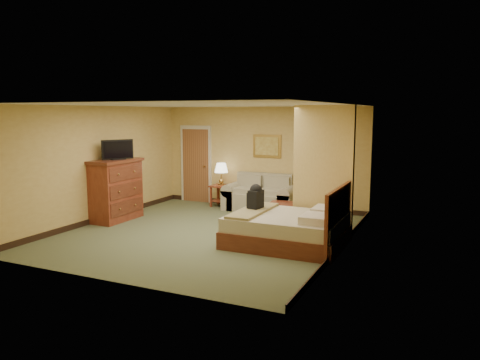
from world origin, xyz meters
The scene contains 17 objects.
floor centered at (0.00, 0.00, 0.00)m, with size 6.00×6.00×0.00m, color #545C3C.
ceiling centered at (0.00, 0.00, 2.60)m, with size 6.00×6.00×0.00m, color white.
back_wall centered at (0.00, 3.00, 1.30)m, with size 5.50×0.02×2.60m, color tan.
left_wall centered at (-2.75, 0.00, 1.30)m, with size 0.02×6.00×2.60m, color tan.
right_wall centered at (2.75, 0.00, 1.30)m, with size 0.02×6.00×2.60m, color tan.
partition centered at (2.15, 0.93, 1.30)m, with size 1.20×0.15×2.60m, color tan.
door centered at (-1.95, 2.96, 1.03)m, with size 0.94×0.16×2.10m.
baseboard centered at (0.00, 2.99, 0.06)m, with size 5.50×0.02×0.12m, color black.
loveseat centered at (0.14, 2.58, 0.30)m, with size 1.82×0.85×0.92m.
side_table centered at (-1.01, 2.65, 0.37)m, with size 0.51×0.51×0.56m.
table_lamp centered at (-1.01, 2.65, 1.00)m, with size 0.35×0.35×0.58m.
coffee_table centered at (1.04, 1.71, 0.30)m, with size 0.70×0.70×0.41m.
wall_picture centered at (0.14, 2.97, 1.60)m, with size 0.76×0.04×0.59m.
dresser centered at (-2.48, 0.20, 0.71)m, with size 0.69×1.31×1.40m.
tv centered at (-2.37, 0.20, 1.61)m, with size 0.39×0.67×0.45m.
bed centered at (1.82, -0.10, 0.31)m, with size 2.10×1.78×1.15m.
backpack centered at (1.07, 0.04, 0.84)m, with size 0.24×0.32×0.52m.
Camera 1 is at (4.50, -8.18, 2.45)m, focal length 35.00 mm.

